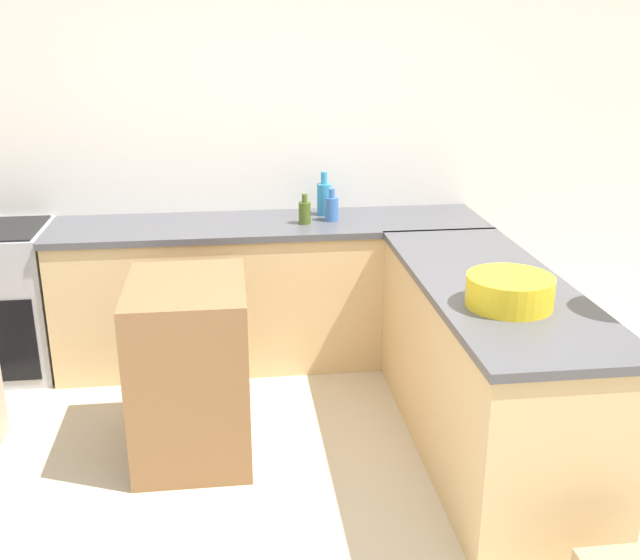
{
  "coord_description": "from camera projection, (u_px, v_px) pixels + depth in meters",
  "views": [
    {
      "loc": [
        -0.24,
        -2.67,
        2.09
      ],
      "look_at": [
        0.16,
        0.56,
        0.95
      ],
      "focal_mm": 42.0,
      "sensor_mm": 36.0,
      "label": 1
    }
  ],
  "objects": [
    {
      "name": "ground_plane",
      "position": [
        300.0,
        532.0,
        3.22
      ],
      "size": [
        14.0,
        14.0,
        0.0
      ],
      "primitive_type": "plane",
      "color": "beige"
    },
    {
      "name": "island_table",
      "position": [
        190.0,
        369.0,
        3.71
      ],
      "size": [
        0.57,
        0.72,
        0.9
      ],
      "color": "brown",
      "rests_on": "ground_plane"
    },
    {
      "name": "mixing_bowl",
      "position": [
        510.0,
        291.0,
        3.24
      ],
      "size": [
        0.38,
        0.38,
        0.14
      ],
      "color": "yellow",
      "rests_on": "counter_peninsula"
    },
    {
      "name": "olive_oil_bottle",
      "position": [
        305.0,
        212.0,
        4.55
      ],
      "size": [
        0.07,
        0.07,
        0.18
      ],
      "color": "#475B1E",
      "rests_on": "counter_back"
    },
    {
      "name": "water_bottle_blue",
      "position": [
        332.0,
        208.0,
        4.61
      ],
      "size": [
        0.08,
        0.08,
        0.2
      ],
      "color": "#386BB7",
      "rests_on": "counter_back"
    },
    {
      "name": "dish_soap_bottle",
      "position": [
        324.0,
        198.0,
        4.74
      ],
      "size": [
        0.09,
        0.09,
        0.28
      ],
      "color": "#338CBF",
      "rests_on": "counter_back"
    },
    {
      "name": "counter_peninsula",
      "position": [
        487.0,
        368.0,
        3.71
      ],
      "size": [
        0.69,
        1.9,
        0.91
      ],
      "color": "#D6B27A",
      "rests_on": "ground_plane"
    },
    {
      "name": "wall_back",
      "position": [
        265.0,
        141.0,
        4.78
      ],
      "size": [
        8.0,
        0.06,
        2.7
      ],
      "color": "white",
      "rests_on": "ground_plane"
    },
    {
      "name": "counter_back",
      "position": [
        272.0,
        291.0,
        4.76
      ],
      "size": [
        2.67,
        0.65,
        0.91
      ],
      "color": "#D6B27A",
      "rests_on": "ground_plane"
    }
  ]
}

